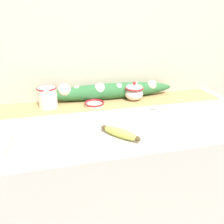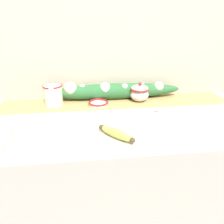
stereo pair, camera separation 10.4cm
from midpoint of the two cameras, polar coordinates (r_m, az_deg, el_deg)
The scene contains 9 objects.
countertop at distance 1.35m, azimuth 4.55°, elevation -19.08°, with size 1.44×0.66×0.90m, color #B7B2AD.
back_wall at distance 1.34m, azimuth 2.60°, elevation 16.69°, with size 2.24×0.04×2.40m, color beige.
table_runner at distance 1.29m, azimuth 3.33°, elevation 2.57°, with size 1.32×0.21×0.00m, color tan.
cream_pitcher at distance 1.26m, azimuth -12.86°, elevation 4.50°, with size 0.11×0.13×0.12m.
sugar_bowl at distance 1.30m, azimuth 9.48°, elevation 4.93°, with size 0.11×0.11×0.11m.
small_dish at distance 1.24m, azimuth -1.18°, elevation 2.29°, with size 0.11×0.11×0.02m.
banana at distance 0.92m, azimuth 4.36°, elevation -5.66°, with size 0.15×0.16×0.04m.
spoon at distance 1.20m, azimuth 13.71°, elevation 0.44°, with size 0.17×0.05×0.01m.
poinsettia_garland at distance 1.32m, azimuth 2.60°, elevation 5.55°, with size 0.81×0.10×0.12m.
Camera 2 is at (-0.17, -0.97, 1.37)m, focal length 35.00 mm.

